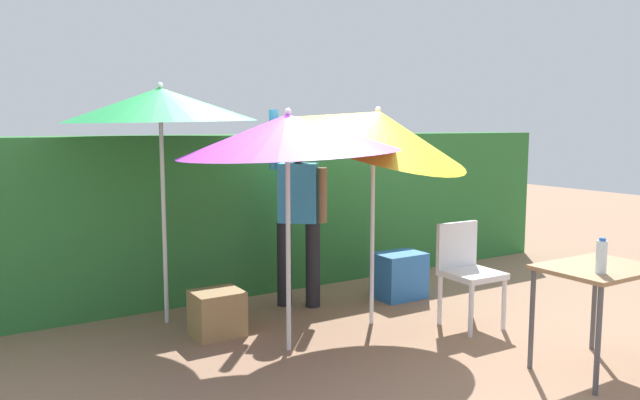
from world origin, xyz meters
The scene contains 11 objects.
ground_plane centered at (0.00, 0.00, 0.00)m, with size 24.00×24.00×0.00m, color #937056.
hedge_row centered at (0.00, 1.78, 0.82)m, with size 8.00×0.70×1.64m, color #2D7033.
umbrella_rainbow centered at (-0.53, -0.10, 1.67)m, with size 1.69×1.68×1.86m.
umbrella_orange centered at (0.44, 0.10, 1.71)m, with size 1.76×1.70×2.17m.
umbrella_yellow centered at (-1.12, 1.06, 1.91)m, with size 1.64×1.64×2.10m.
person_vendor centered at (0.12, 0.89, 0.93)m, with size 0.48×0.42×1.88m.
chair_plastic centered at (1.08, -0.37, 0.51)m, with size 0.45×0.45×0.89m.
cooler_box centered at (1.12, 0.59, 0.23)m, with size 0.48×0.36×0.46m, color #2D6BB7.
crate_cardboard centered at (-0.87, 0.51, 0.19)m, with size 0.40×0.35×0.38m, color #9E7A4C.
folding_table centered at (1.13, -1.59, 0.66)m, with size 0.80×0.60×0.76m.
bottle_water centered at (0.94, -1.73, 0.87)m, with size 0.07×0.07×0.24m.
Camera 1 is at (-2.76, -4.15, 1.74)m, focal length 34.59 mm.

